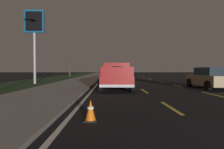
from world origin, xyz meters
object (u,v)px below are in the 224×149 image
bare_tree_far (70,64)px  traffic_cone_near (91,111)px  sedan_tan (211,78)px  gas_price_sign (34,28)px  sedan_green (112,74)px  pickup_truck (116,75)px

bare_tree_far → traffic_cone_near: bearing=-167.7°
sedan_tan → gas_price_sign: size_ratio=0.62×
sedan_green → traffic_cone_near: bearing=178.0°
sedan_tan → sedan_green: bearing=29.9°
pickup_truck → traffic_cone_near: size_ratio=9.44×
pickup_truck → bare_tree_far: bare_tree_far is taller
sedan_tan → gas_price_sign: 16.16m
sedan_green → pickup_truck: bearing=-178.8°
sedan_tan → traffic_cone_near: bearing=138.6°
sedan_green → gas_price_sign: bearing=132.6°
gas_price_sign → sedan_green: bearing=-47.4°
pickup_truck → traffic_cone_near: (-8.68, 0.99, -0.70)m
pickup_truck → sedan_green: size_ratio=1.23×
bare_tree_far → sedan_green: bearing=-148.3°
sedan_tan → traffic_cone_near: size_ratio=7.59×
pickup_truck → sedan_green: (12.33, 0.25, -0.20)m
sedan_green → sedan_tan: bearing=-150.1°
sedan_green → sedan_tan: same height
sedan_green → bare_tree_far: (13.31, 8.20, 1.79)m
sedan_tan → gas_price_sign: gas_price_sign is taller
gas_price_sign → traffic_cone_near: size_ratio=12.32×
traffic_cone_near → pickup_truck: bearing=-6.5°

